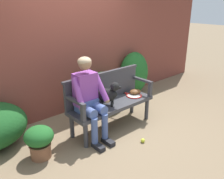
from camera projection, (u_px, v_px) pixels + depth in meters
name	position (u px, v px, depth m)	size (l,w,h in m)	color
ground_plane	(112.00, 127.00, 4.20)	(40.00, 40.00, 0.00)	#7A664C
brick_garden_fence	(70.00, 41.00, 4.57)	(8.00, 0.30, 2.73)	brown
hedge_bush_far_right	(134.00, 73.00, 5.56)	(0.75, 0.58, 1.01)	#1E5B23
hedge_bush_far_left	(103.00, 89.00, 4.95)	(1.04, 0.92, 0.72)	#286B2D
garden_bench	(112.00, 107.00, 4.05)	(1.56, 0.50, 0.46)	#38383D
bench_backrest	(104.00, 86.00, 4.10)	(1.60, 0.06, 0.50)	#38383D
bench_armrest_left_end	(78.00, 106.00, 3.44)	(0.06, 0.50, 0.28)	#38383D
bench_armrest_right_end	(145.00, 84.00, 4.36)	(0.06, 0.50, 0.28)	#38383D
person_seated	(89.00, 96.00, 3.62)	(0.56, 0.65, 1.33)	black
dog_on_bench	(109.00, 94.00, 3.88)	(0.36, 0.37, 0.41)	black
tennis_racket	(133.00, 95.00, 4.35)	(0.34, 0.58, 0.03)	red
baseball_glove	(135.00, 92.00, 4.42)	(0.22, 0.17, 0.09)	brown
tennis_ball	(143.00, 141.00, 3.73)	(0.07, 0.07, 0.07)	#CCDB33
potted_plant	(39.00, 140.00, 3.30)	(0.41, 0.41, 0.48)	brown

